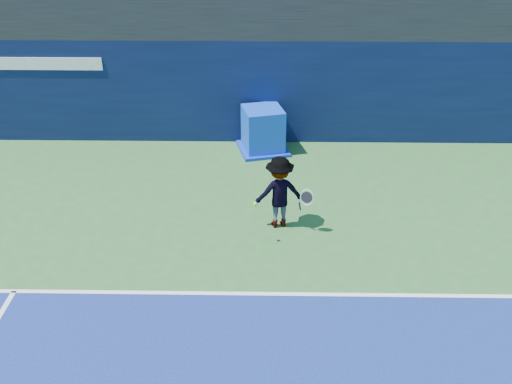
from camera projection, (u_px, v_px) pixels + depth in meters
baseline at (274, 294)px, 10.89m from camera, size 24.00×0.10×0.01m
stadium_band at (272, 7)px, 16.51m from camera, size 36.00×3.00×1.20m
back_wall_assembly at (272, 88)px, 16.68m from camera, size 36.00×1.03×3.00m
equipment_cart at (263, 131)px, 16.21m from camera, size 1.61×1.61×1.27m
tennis_player at (279, 192)px, 12.61m from camera, size 1.34×0.82×1.70m
tennis_ball at (255, 204)px, 11.88m from camera, size 0.07×0.07×0.07m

